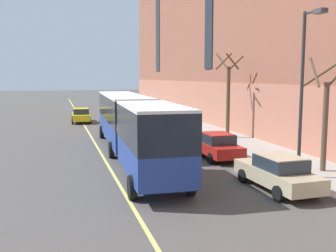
{
  "coord_description": "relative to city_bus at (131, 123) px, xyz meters",
  "views": [
    {
      "loc": [
        -4.18,
        -17.06,
        4.95
      ],
      "look_at": [
        2.66,
        6.99,
        1.8
      ],
      "focal_mm": 42.0,
      "sensor_mm": 36.0,
      "label": 1
    }
  ],
  "objects": [
    {
      "name": "street_lamp",
      "position": [
        6.75,
        -7.81,
        2.69
      ],
      "size": [
        0.36,
        1.48,
        7.77
      ],
      "color": "#2D2D30",
      "rests_on": "sidewalk"
    },
    {
      "name": "city_bus",
      "position": [
        0.0,
        0.0,
        0.0
      ],
      "size": [
        3.39,
        19.98,
        3.71
      ],
      "color": "navy",
      "rests_on": "ground"
    },
    {
      "name": "sidewalk",
      "position": [
        8.41,
        -3.64,
        -2.07
      ],
      "size": [
        4.52,
        160.0,
        0.15
      ],
      "primitive_type": "cube",
      "color": "#9E9B93",
      "rests_on": "ground"
    },
    {
      "name": "ground_plane",
      "position": [
        -0.18,
        -6.64,
        -2.14
      ],
      "size": [
        260.0,
        260.0,
        0.0
      ],
      "primitive_type": "plane",
      "color": "#4C4947"
    },
    {
      "name": "taxi_cab",
      "position": [
        -1.85,
        19.59,
        -1.36
      ],
      "size": [
        2.14,
        4.6,
        1.56
      ],
      "color": "yellow",
      "rests_on": "ground"
    },
    {
      "name": "street_tree_mid_block",
      "position": [
        8.68,
        -6.81,
        0.78
      ],
      "size": [
        1.92,
        1.63,
        5.78
      ],
      "color": "brown",
      "rests_on": "sidewalk"
    },
    {
      "name": "parked_car_red_6",
      "position": [
        4.9,
        -1.84,
        -1.36
      ],
      "size": [
        2.02,
        4.63,
        1.56
      ],
      "color": "#B21E19",
      "rests_on": "ground"
    },
    {
      "name": "lane_centerline",
      "position": [
        -1.7,
        -3.64,
        -2.14
      ],
      "size": [
        0.16,
        140.0,
        0.01
      ],
      "primitive_type": "cube",
      "color": "#E0D66B",
      "rests_on": "ground"
    },
    {
      "name": "parked_car_green_0",
      "position": [
        4.93,
        13.81,
        -1.36
      ],
      "size": [
        2.07,
        4.8,
        1.56
      ],
      "color": "#23603D",
      "rests_on": "ground"
    },
    {
      "name": "street_tree_far_uptown",
      "position": [
        8.69,
        4.84,
        1.45
      ],
      "size": [
        1.94,
        1.9,
        6.7
      ],
      "color": "brown",
      "rests_on": "sidewalk"
    },
    {
      "name": "parked_car_navy_3",
      "position": [
        4.99,
        21.98,
        -1.36
      ],
      "size": [
        2.01,
        4.38,
        1.56
      ],
      "color": "navy",
      "rests_on": "ground"
    },
    {
      "name": "parked_car_silver_2",
      "position": [
        4.82,
        4.93,
        -1.36
      ],
      "size": [
        2.03,
        4.61,
        1.56
      ],
      "color": "#B7B7BC",
      "rests_on": "ground"
    },
    {
      "name": "parked_car_champagne_4",
      "position": [
        4.85,
        -8.86,
        -1.36
      ],
      "size": [
        2.05,
        4.79,
        1.56
      ],
      "color": "#BCAD89",
      "rests_on": "ground"
    }
  ]
}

